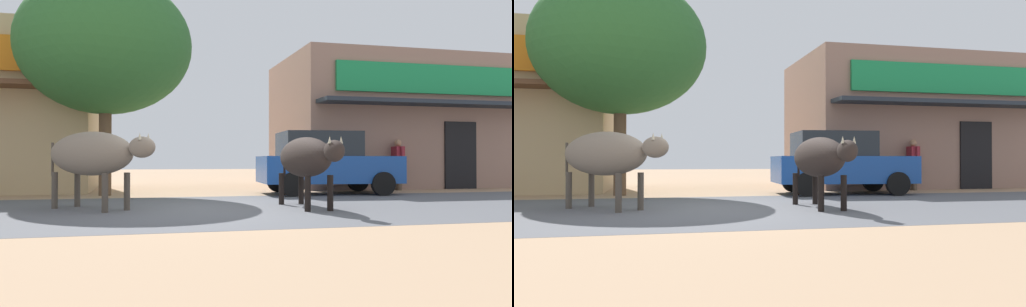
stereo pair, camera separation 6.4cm
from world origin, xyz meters
TOP-DOWN VIEW (x-y plane):
  - ground at (0.00, 0.00)m, footprint 80.00×80.00m
  - asphalt_road at (0.00, 0.00)m, footprint 72.00×5.99m
  - storefront_right_club at (7.42, 6.93)m, footprint 7.66×5.65m
  - roadside_tree at (-2.12, 4.01)m, footprint 4.36×4.36m
  - parked_hatchback_car at (3.53, 3.33)m, footprint 3.74×2.21m
  - cow_near_brown at (-2.12, 0.28)m, footprint 2.18×2.20m
  - cow_far_dark at (1.75, -0.28)m, footprint 0.68×2.86m
  - pedestrian_by_shop at (6.27, 4.37)m, footprint 0.29×0.61m

SIDE VIEW (x-z plane):
  - ground at x=0.00m, z-range 0.00..0.00m
  - asphalt_road at x=0.00m, z-range 0.00..0.00m
  - parked_hatchback_car at x=3.53m, z-range 0.02..1.66m
  - pedestrian_by_shop at x=6.27m, z-range 0.12..1.63m
  - cow_far_dark at x=1.75m, z-range 0.28..1.61m
  - cow_near_brown at x=-2.12m, z-range 0.30..1.71m
  - storefront_right_club at x=7.42m, z-range 0.01..4.36m
  - roadside_tree at x=-2.12m, z-range 1.02..6.58m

